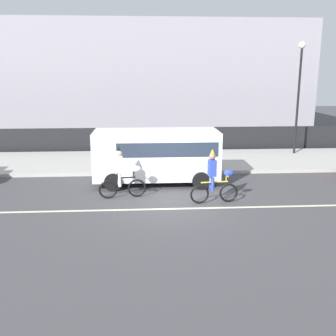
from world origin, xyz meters
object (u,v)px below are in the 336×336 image
parade_cyclist_cobalt (215,180)px  street_lamp_post (299,82)px  parade_cyclist_zebra (123,175)px  parked_van_white (158,153)px

parade_cyclist_cobalt → street_lamp_post: size_ratio=0.33×
parade_cyclist_zebra → parade_cyclist_cobalt: bearing=-13.6°
parade_cyclist_zebra → parked_van_white: size_ratio=0.38×
parade_cyclist_zebra → parked_van_white: parked_van_white is taller
parade_cyclist_zebra → parade_cyclist_cobalt: same height
parade_cyclist_cobalt → parade_cyclist_zebra: bearing=166.4°
parade_cyclist_zebra → parked_van_white: (1.36, 1.86, 0.44)m
parade_cyclist_zebra → street_lamp_post: (9.01, 6.89, 3.15)m
parade_cyclist_cobalt → parked_van_white: parked_van_white is taller
parade_cyclist_cobalt → parked_van_white: size_ratio=0.38×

